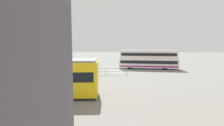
{
  "coord_description": "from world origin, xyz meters",
  "views": [
    {
      "loc": [
        0.07,
        33.14,
        5.04
      ],
      "look_at": [
        1.29,
        5.62,
        2.13
      ],
      "focal_mm": 28.5,
      "sensor_mm": 36.0,
      "label": 1
    }
  ],
  "objects_px": {
    "tram_yellow": "(21,78)",
    "pedestrian_near_railing": "(86,68)",
    "info_sign": "(86,65)",
    "double_decker_bus": "(148,59)"
  },
  "relations": [
    {
      "from": "double_decker_bus",
      "to": "tram_yellow",
      "type": "relative_size",
      "value": 0.82
    },
    {
      "from": "pedestrian_near_railing",
      "to": "info_sign",
      "type": "relative_size",
      "value": 0.67
    },
    {
      "from": "info_sign",
      "to": "double_decker_bus",
      "type": "bearing_deg",
      "value": -143.4
    },
    {
      "from": "tram_yellow",
      "to": "pedestrian_near_railing",
      "type": "relative_size",
      "value": 8.59
    },
    {
      "from": "tram_yellow",
      "to": "info_sign",
      "type": "distance_m",
      "value": 12.91
    },
    {
      "from": "double_decker_bus",
      "to": "info_sign",
      "type": "xyz_separation_m",
      "value": [
        11.24,
        8.35,
        -0.21
      ]
    },
    {
      "from": "tram_yellow",
      "to": "pedestrian_near_railing",
      "type": "xyz_separation_m",
      "value": [
        -3.54,
        -13.86,
        -0.89
      ]
    },
    {
      "from": "double_decker_bus",
      "to": "tram_yellow",
      "type": "height_order",
      "value": "double_decker_bus"
    },
    {
      "from": "pedestrian_near_railing",
      "to": "info_sign",
      "type": "distance_m",
      "value": 1.76
    },
    {
      "from": "tram_yellow",
      "to": "pedestrian_near_railing",
      "type": "bearing_deg",
      "value": -104.32
    }
  ]
}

